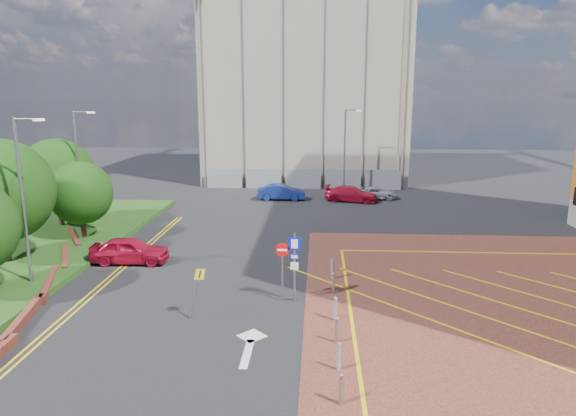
# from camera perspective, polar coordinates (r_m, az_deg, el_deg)

# --- Properties ---
(ground) EXTENTS (140.00, 140.00, 0.00)m
(ground) POSITION_cam_1_polar(r_m,az_deg,el_deg) (23.05, -0.67, -11.23)
(ground) COLOR black
(ground) RESTS_ON ground
(retaining_wall) EXTENTS (6.06, 20.33, 0.40)m
(retaining_wall) POSITION_cam_1_polar(r_m,az_deg,el_deg) (28.12, -25.33, -7.58)
(retaining_wall) COLOR brown
(retaining_wall) RESTS_ON ground
(tree_b) EXTENTS (5.60, 5.60, 6.74)m
(tree_b) POSITION_cam_1_polar(r_m,az_deg,el_deg) (31.52, -29.34, 1.67)
(tree_b) COLOR #3D2B1C
(tree_b) RESTS_ON grass_bed
(tree_c) EXTENTS (4.00, 4.00, 4.90)m
(tree_c) POSITION_cam_1_polar(r_m,az_deg,el_deg) (35.03, -22.05, 1.55)
(tree_c) COLOR #3D2B1C
(tree_c) RESTS_ON grass_bed
(tree_d) EXTENTS (5.00, 5.00, 6.08)m
(tree_d) POSITION_cam_1_polar(r_m,az_deg,el_deg) (38.90, -24.27, 3.38)
(tree_d) COLOR #3D2B1C
(tree_d) RESTS_ON grass_bed
(lamp_left_near) EXTENTS (1.53, 0.16, 8.00)m
(lamp_left_near) POSITION_cam_1_polar(r_m,az_deg,el_deg) (27.33, -27.33, 1.37)
(lamp_left_near) COLOR #9EA0A8
(lamp_left_near) RESTS_ON grass_bed
(lamp_left_far) EXTENTS (1.53, 0.16, 8.00)m
(lamp_left_far) POSITION_cam_1_polar(r_m,az_deg,el_deg) (36.99, -22.22, 4.38)
(lamp_left_far) COLOR #9EA0A8
(lamp_left_far) RESTS_ON grass_bed
(lamp_back) EXTENTS (1.53, 0.16, 8.00)m
(lamp_back) POSITION_cam_1_polar(r_m,az_deg,el_deg) (49.37, 6.41, 6.66)
(lamp_back) COLOR #9EA0A8
(lamp_back) RESTS_ON ground
(sign_cluster) EXTENTS (1.17, 0.12, 3.20)m
(sign_cluster) POSITION_cam_1_polar(r_m,az_deg,el_deg) (23.25, 0.22, -5.85)
(sign_cluster) COLOR #9EA0A8
(sign_cluster) RESTS_ON ground
(warning_sign) EXTENTS (0.75, 0.42, 2.25)m
(warning_sign) POSITION_cam_1_polar(r_m,az_deg,el_deg) (21.94, -10.07, -8.64)
(warning_sign) COLOR #9EA0A8
(warning_sign) RESTS_ON ground
(bollard_row) EXTENTS (0.14, 11.14, 0.90)m
(bollard_row) POSITION_cam_1_polar(r_m,az_deg,el_deg) (21.30, 5.32, -11.96)
(bollard_row) COLOR #9EA0A8
(bollard_row) RESTS_ON forecourt
(construction_building) EXTENTS (21.20, 19.20, 22.00)m
(construction_building) POSITION_cam_1_polar(r_m,az_deg,el_deg) (61.10, 2.04, 14.05)
(construction_building) COLOR #AB9E8C
(construction_building) RESTS_ON ground
(construction_fence) EXTENTS (21.60, 0.06, 2.00)m
(construction_fence) POSITION_cam_1_polar(r_m,az_deg,el_deg) (51.72, 2.79, 3.23)
(construction_fence) COLOR gray
(construction_fence) RESTS_ON ground
(car_red_left) EXTENTS (4.40, 1.95, 1.47)m
(car_red_left) POSITION_cam_1_polar(r_m,az_deg,el_deg) (30.22, -17.17, -4.50)
(car_red_left) COLOR #AF0F2B
(car_red_left) RESTS_ON ground
(car_blue_back) EXTENTS (4.31, 1.57, 1.41)m
(car_blue_back) POSITION_cam_1_polar(r_m,az_deg,el_deg) (46.26, -0.73, 1.78)
(car_blue_back) COLOR navy
(car_blue_back) RESTS_ON ground
(car_red_back) EXTENTS (5.03, 2.93, 1.37)m
(car_red_back) POSITION_cam_1_polar(r_m,az_deg,el_deg) (45.90, 7.04, 1.57)
(car_red_back) COLOR #AF0F2A
(car_red_back) RESTS_ON ground
(car_silver_back) EXTENTS (3.93, 1.86, 1.09)m
(car_silver_back) POSITION_cam_1_polar(r_m,az_deg,el_deg) (47.37, 9.69, 1.65)
(car_silver_back) COLOR silver
(car_silver_back) RESTS_ON ground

